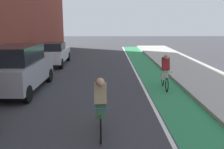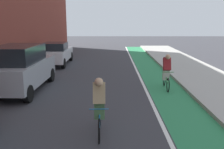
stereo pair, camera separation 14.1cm
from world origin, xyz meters
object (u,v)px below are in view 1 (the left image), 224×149
at_px(parked_sedan_white, 53,53).
at_px(cyclist_trailing, 101,104).
at_px(parked_suv_silver, 18,68).
at_px(cyclist_far, 165,70).

height_order(parked_sedan_white, cyclist_trailing, cyclist_trailing).
height_order(parked_suv_silver, cyclist_trailing, parked_suv_silver).
relative_size(parked_suv_silver, parked_sedan_white, 1.00).
relative_size(parked_sedan_white, cyclist_trailing, 2.60).
bearing_deg(cyclist_far, parked_sedan_white, 135.79).
xyz_separation_m(cyclist_trailing, cyclist_far, (2.73, 4.50, -0.00)).
bearing_deg(cyclist_trailing, parked_suv_silver, 131.42).
distance_m(cyclist_trailing, cyclist_far, 5.26).
relative_size(parked_suv_silver, cyclist_far, 2.64).
bearing_deg(parked_sedan_white, cyclist_trailing, -71.16).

